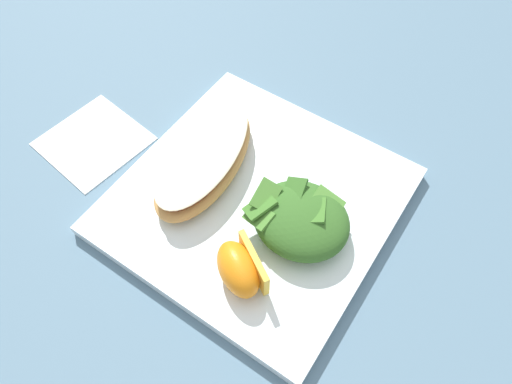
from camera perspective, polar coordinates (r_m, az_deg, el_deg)
The scene contains 6 objects.
ground at distance 0.53m, azimuth -0.00°, elevation -1.54°, with size 3.00×3.00×0.00m, color slate.
white_plate at distance 0.52m, azimuth -0.00°, elevation -1.08°, with size 0.28×0.28×0.02m, color silver.
cheesy_pizza_bread at distance 0.52m, azimuth -6.33°, elevation 4.00°, with size 0.11×0.18×0.04m.
green_salad_pile at distance 0.48m, azimuth 5.40°, elevation -3.32°, with size 0.10×0.09×0.05m.
orange_wedge_front at distance 0.45m, azimuth -1.93°, elevation -9.15°, with size 0.07×0.06×0.04m.
paper_napkin at distance 0.61m, azimuth -18.95°, elevation 5.83°, with size 0.11×0.11×0.00m, color white.
Camera 1 is at (0.15, -0.23, 0.45)m, focal length 33.27 mm.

